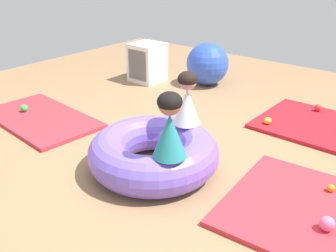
{
  "coord_description": "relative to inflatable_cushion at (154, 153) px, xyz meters",
  "views": [
    {
      "loc": [
        1.9,
        -2.29,
        1.77
      ],
      "look_at": [
        -0.04,
        0.1,
        0.35
      ],
      "focal_mm": 40.66,
      "sensor_mm": 36.0,
      "label": 1
    }
  ],
  "objects": [
    {
      "name": "ground_plane",
      "position": [
        0.04,
        0.1,
        -0.17
      ],
      "size": [
        8.0,
        8.0,
        0.0
      ],
      "primitive_type": "plane",
      "color": "#93704C"
    },
    {
      "name": "gym_mat_far_right",
      "position": [
        -1.73,
        0.01,
        -0.15
      ],
      "size": [
        1.51,
        0.92,
        0.04
      ],
      "primitive_type": "cube",
      "rotation": [
        0.0,
        0.0,
        -0.08
      ],
      "color": "red",
      "rests_on": "ground"
    },
    {
      "name": "inflatable_cushion",
      "position": [
        0.0,
        0.0,
        0.0
      ],
      "size": [
        1.15,
        1.15,
        0.34
      ],
      "primitive_type": "torus",
      "color": "#7056D1",
      "rests_on": "ground"
    },
    {
      "name": "child_in_teal",
      "position": [
        0.34,
        -0.19,
        0.42
      ],
      "size": [
        0.35,
        0.35,
        0.52
      ],
      "rotation": [
        0.0,
        0.0,
        2.7
      ],
      "color": "teal",
      "rests_on": "inflatable_cushion"
    },
    {
      "name": "child_in_white",
      "position": [
        0.07,
        0.38,
        0.41
      ],
      "size": [
        0.33,
        0.33,
        0.49
      ],
      "rotation": [
        0.0,
        0.0,
        2.74
      ],
      "color": "white",
      "rests_on": "inflatable_cushion"
    },
    {
      "name": "play_ball_red",
      "position": [
        0.68,
        2.19,
        -0.09
      ],
      "size": [
        0.09,
        0.09,
        0.09
      ],
      "primitive_type": "sphere",
      "color": "red",
      "rests_on": "gym_mat_near_right"
    },
    {
      "name": "play_ball_yellow",
      "position": [
        0.39,
        1.46,
        -0.09
      ],
      "size": [
        0.08,
        0.08,
        0.08
      ],
      "primitive_type": "sphere",
      "color": "yellow",
      "rests_on": "gym_mat_near_right"
    },
    {
      "name": "play_ball_green",
      "position": [
        -2.02,
        -0.02,
        -0.09
      ],
      "size": [
        0.09,
        0.09,
        0.09
      ],
      "primitive_type": "sphere",
      "color": "green",
      "rests_on": "gym_mat_far_right"
    },
    {
      "name": "play_ball_pink",
      "position": [
        1.48,
        0.09,
        -0.08
      ],
      "size": [
        0.11,
        0.11,
        0.11
      ],
      "primitive_type": "sphere",
      "color": "pink",
      "rests_on": "gym_mat_far_left"
    },
    {
      "name": "play_ball_orange",
      "position": [
        1.35,
        0.58,
        -0.1
      ],
      "size": [
        0.06,
        0.06,
        0.06
      ],
      "primitive_type": "sphere",
      "color": "orange",
      "rests_on": "gym_mat_far_left"
    },
    {
      "name": "exercise_ball_large",
      "position": [
        -0.98,
        2.3,
        0.13
      ],
      "size": [
        0.61,
        0.61,
        0.61
      ],
      "primitive_type": "sphere",
      "color": "blue",
      "rests_on": "ground"
    },
    {
      "name": "storage_cube",
      "position": [
        -1.77,
        1.87,
        0.11
      ],
      "size": [
        0.44,
        0.44,
        0.56
      ],
      "color": "white",
      "rests_on": "ground"
    }
  ]
}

